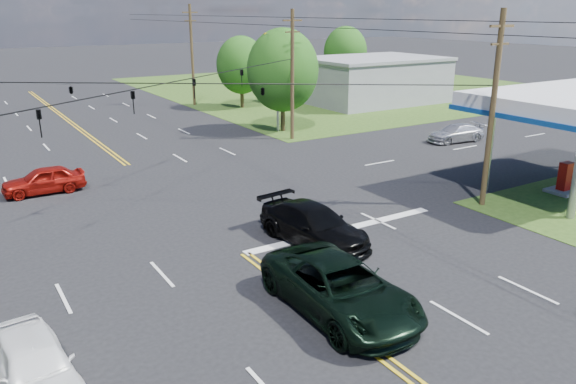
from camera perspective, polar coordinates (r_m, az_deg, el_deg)
ground at (r=29.75m, az=-11.57°, el=-0.79°), size 280.00×280.00×0.00m
grass_ne at (r=74.17m, az=5.40°, el=10.63°), size 46.00×48.00×0.03m
stop_bar at (r=25.37m, az=5.68°, el=-3.83°), size 10.00×0.50×0.02m
retail_ne at (r=61.50m, az=8.52°, el=11.07°), size 14.00×10.00×4.40m
pole_se at (r=28.91m, az=20.08°, el=8.00°), size 1.60×0.28×9.50m
pole_ne at (r=42.34m, az=0.44°, el=11.91°), size 1.60×0.28×9.50m
pole_right_far at (r=59.19m, az=-9.72°, el=13.64°), size 1.60×0.28×10.00m
span_wire_signals at (r=28.43m, az=-12.33°, el=10.73°), size 26.00×18.00×1.13m
power_lines at (r=26.37m, az=-11.17°, el=15.95°), size 26.04×100.00×0.64m
tree_right_a at (r=45.40m, az=-0.54°, el=12.27°), size 5.70×5.70×8.18m
tree_right_b at (r=57.11m, az=-4.77°, el=12.72°), size 4.94×4.94×7.09m
tree_far_r at (r=71.54m, az=5.84°, el=14.00°), size 5.32×5.32×7.63m
pickup_dkgreen at (r=18.41m, az=5.32°, el=-9.65°), size 3.01×6.32×1.74m
suv_black at (r=23.60m, az=2.60°, el=-3.36°), size 2.90×5.79×1.61m
pickup_white at (r=16.33m, az=-24.41°, el=-15.74°), size 2.15×4.57×1.51m
sedan_red at (r=32.80m, az=-23.58°, el=1.12°), size 4.25×1.79×1.44m
sedan_far at (r=43.96m, az=16.69°, el=5.76°), size 4.72×2.44×1.31m
polesign_ne at (r=45.10m, az=-1.08°, el=13.74°), size 2.16×0.65×7.82m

